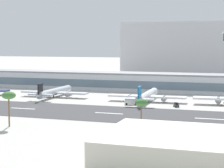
{
  "coord_description": "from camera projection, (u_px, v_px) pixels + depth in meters",
  "views": [
    {
      "loc": [
        93.18,
        -164.89,
        28.31
      ],
      "look_at": [
        25.51,
        37.59,
        7.91
      ],
      "focal_mm": 66.39,
      "sensor_mm": 36.0,
      "label": 1
    }
  ],
  "objects": [
    {
      "name": "runway_centreline_dash_4",
      "position": [
        23.0,
        108.0,
        183.24
      ],
      "size": [
        12.0,
        1.2,
        0.01
      ],
      "primitive_type": "cube",
      "color": "white",
      "rests_on": "runway_strip"
    },
    {
      "name": "service_box_truck_2",
      "position": [
        131.0,
        101.0,
        195.24
      ],
      "size": [
        6.45,
        4.2,
        3.25
      ],
      "rotation": [
        0.0,
        0.0,
        0.33
      ],
      "color": "white",
      "rests_on": "ground_plane"
    },
    {
      "name": "airliner_blue_tail_gate_2",
      "position": [
        147.0,
        96.0,
        204.22
      ],
      "size": [
        38.97,
        44.81,
        9.35
      ],
      "rotation": [
        0.0,
        0.0,
        1.61
      ],
      "color": "silver",
      "rests_on": "ground_plane"
    },
    {
      "name": "foreground_hangar",
      "position": [
        189.0,
        148.0,
        99.86
      ],
      "size": [
        41.74,
        31.34,
        6.84
      ],
      "primitive_type": "cube",
      "color": "beige",
      "rests_on": "ground_plane"
    },
    {
      "name": "distant_hotel_block",
      "position": [
        194.0,
        50.0,
        358.05
      ],
      "size": [
        124.68,
        29.01,
        47.53
      ],
      "primitive_type": "cube",
      "color": "#BCBCC1",
      "rests_on": "ground_plane"
    },
    {
      "name": "runway_centreline_dash_6",
      "position": [
        211.0,
        119.0,
        157.56
      ],
      "size": [
        12.0,
        1.2,
        0.01
      ],
      "primitive_type": "cube",
      "color": "white",
      "rests_on": "runway_strip"
    },
    {
      "name": "ground_plane",
      "position": [
        33.0,
        107.0,
        187.77
      ],
      "size": [
        1400.0,
        1400.0,
        0.0
      ],
      "primitive_type": "plane",
      "color": "#B2AFA8"
    },
    {
      "name": "palm_tree_1",
      "position": [
        141.0,
        103.0,
        136.19
      ],
      "size": [
        4.38,
        4.38,
        10.49
      ],
      "color": "brown",
      "rests_on": "ground_plane"
    },
    {
      "name": "palm_tree_0",
      "position": [
        9.0,
        96.0,
        142.46
      ],
      "size": [
        4.86,
        4.86,
        12.21
      ],
      "color": "brown",
      "rests_on": "ground_plane"
    },
    {
      "name": "airliner_black_tail_gate_1",
      "position": [
        54.0,
        92.0,
        222.22
      ],
      "size": [
        37.57,
        42.51,
        8.87
      ],
      "rotation": [
        0.0,
        0.0,
        1.6
      ],
      "color": "silver",
      "rests_on": "ground_plane"
    },
    {
      "name": "service_baggage_tug_1",
      "position": [
        176.0,
        105.0,
        187.58
      ],
      "size": [
        3.05,
        3.57,
        2.2
      ],
      "rotation": [
        0.0,
        0.0,
        5.24
      ],
      "color": "#2D3338",
      "rests_on": "ground_plane"
    },
    {
      "name": "terminal_building",
      "position": [
        123.0,
        81.0,
        257.69
      ],
      "size": [
        197.83,
        20.64,
        11.04
      ],
      "color": "silver",
      "rests_on": "ground_plane"
    },
    {
      "name": "runway_centreline_dash_5",
      "position": [
        109.0,
        113.0,
        170.51
      ],
      "size": [
        12.0,
        1.2,
        0.01
      ],
      "primitive_type": "cube",
      "color": "white",
      "rests_on": "runway_strip"
    },
    {
      "name": "runway_strip",
      "position": [
        26.0,
        109.0,
        182.67
      ],
      "size": [
        800.0,
        38.41,
        0.08
      ],
      "primitive_type": "cube",
      "color": "#38383A",
      "rests_on": "ground_plane"
    }
  ]
}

